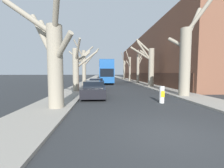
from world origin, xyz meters
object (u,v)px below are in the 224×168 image
Objects in this scene: street_tree_right_0 at (186,57)px; street_tree_right_3 at (130,68)px; street_tree_right_1 at (150,64)px; street_tree_right_2 at (138,68)px; street_tree_left_1 at (78,67)px; street_tree_right_4 at (124,69)px; double_decker_bus at (106,71)px; street_tree_left_2 at (84,65)px; parked_car_1 at (96,84)px; parked_car_0 at (94,90)px; traffic_bollard at (162,95)px; street_tree_left_0 at (53,58)px.

street_tree_right_3 is (-0.16, 24.62, -0.02)m from street_tree_right_0.
street_tree_right_2 is (0.27, 7.81, -0.23)m from street_tree_right_1.
street_tree_left_1 is 10.62m from street_tree_right_0.
street_tree_right_4 is 16.61m from double_decker_bus.
street_tree_right_4 is (9.60, 29.22, 0.53)m from street_tree_left_1.
street_tree_left_1 is 10.77m from street_tree_right_1.
street_tree_left_2 is 6.60m from parked_car_1.
parked_car_1 is at bearing 141.73° from street_tree_right_0.
parked_car_0 reaches higher than traffic_bollard.
street_tree_left_2 is at bearing 90.40° from street_tree_left_0.
street_tree_right_0 reaches higher than double_decker_bus.
street_tree_right_1 is (9.79, -2.83, 0.02)m from street_tree_left_2.
parked_car_1 is (-1.54, -11.68, -1.82)m from double_decker_bus.
traffic_bollard is at bearing -61.29° from parked_car_1.
parked_car_1 is at bearing -112.57° from street_tree_right_3.
street_tree_right_2 is at bearing 53.42° from parked_car_1.
street_tree_left_2 is 11.22m from street_tree_right_2.
street_tree_right_4 reaches higher than double_decker_bus.
parked_car_0 is at bearing -115.42° from street_tree_right_2.
street_tree_right_2 is 7.84m from street_tree_right_3.
street_tree_right_3 is 9.17m from double_decker_bus.
street_tree_left_1 reaches higher than parked_car_0.
street_tree_left_0 reaches higher than traffic_bollard.
street_tree_left_2 reaches higher than parked_car_0.
parked_car_0 is 3.56× the size of traffic_bollard.
street_tree_left_0 is at bearing -90.87° from street_tree_left_1.
street_tree_right_4 is 1.95× the size of parked_car_0.
double_decker_bus is 2.62× the size of parked_car_1.
double_decker_bus is at bearing 109.41° from street_tree_right_0.
street_tree_left_2 is 1.72× the size of parked_car_0.
street_tree_left_0 is 1.44× the size of parked_car_1.
street_tree_left_0 reaches higher than double_decker_bus.
street_tree_right_1 is 12.14m from traffic_bollard.
street_tree_left_0 is 7.32m from traffic_bollard.
street_tree_right_3 is (9.74, 28.44, 0.49)m from street_tree_left_0.
street_tree_right_0 is 1.29× the size of street_tree_right_2.
street_tree_left_0 is at bearing -108.91° from street_tree_right_3.
traffic_bollard is (-2.89, -35.79, -2.66)m from street_tree_right_4.
street_tree_right_1 is at bearing -55.67° from double_decker_bus.
street_tree_left_1 is 14.23m from double_decker_bus.
street_tree_right_1 is 24.31m from street_tree_right_4.
parked_car_0 is at bearing -107.44° from street_tree_right_3.
street_tree_left_1 is 9.63m from traffic_bollard.
street_tree_right_4 reaches higher than street_tree_left_2.
street_tree_right_0 is at bearing -38.27° from parked_car_1.
street_tree_left_2 is (-0.23, 7.75, 0.60)m from street_tree_left_1.
street_tree_left_2 is 0.65× the size of double_decker_bus.
double_decker_bus is (-6.07, 8.88, -0.86)m from street_tree_right_1.
street_tree_right_2 reaches higher than double_decker_bus.
street_tree_right_0 is 6.98× the size of traffic_bollard.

